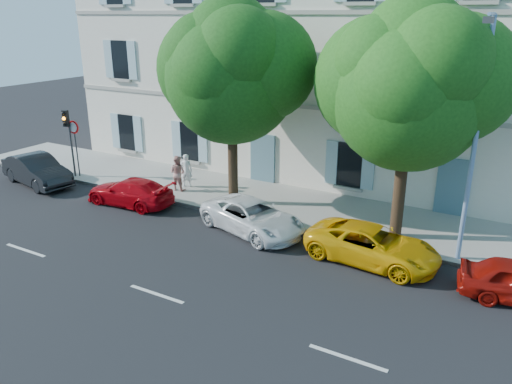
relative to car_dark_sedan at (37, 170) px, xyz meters
The scene contains 15 objects.
ground 11.86m from the car_dark_sedan, ahead, with size 90.00×90.00×0.00m, color black.
sidewalk 12.26m from the car_dark_sedan, 15.75° to the left, with size 36.00×4.50×0.15m, color #A09E96.
kerb 11.86m from the car_dark_sedan, ahead, with size 36.00×0.16×0.16m, color #9E998E.
building 15.78m from the car_dark_sedan, 37.59° to the left, with size 28.00×7.00×12.00m, color silver.
car_dark_sedan is the anchor object (origin of this frame).
car_red_coupe 5.90m from the car_dark_sedan, ahead, with size 1.66×4.07×1.18m, color #B6050E.
car_white_coupe 12.02m from the car_dark_sedan, ahead, with size 2.04×4.42×1.23m, color white.
car_yellow_supercar 16.76m from the car_dark_sedan, ahead, with size 2.07×4.49×1.25m, color #EBA909.
tree_left 11.22m from the car_dark_sedan, 12.88° to the left, with size 5.35×5.35×8.29m.
tree_right 17.77m from the car_dark_sedan, ahead, with size 5.33×5.33×8.20m.
traffic_light 2.50m from the car_dark_sedan, 57.83° to the left, with size 0.30×0.38×3.37m.
road_sign 2.44m from the car_dark_sedan, 56.71° to the left, with size 0.66×0.11×2.85m.
street_lamp 19.74m from the car_dark_sedan, ahead, with size 0.25×1.66×7.84m.
pedestrian_a 7.46m from the car_dark_sedan, 23.70° to the left, with size 0.58×0.38×1.59m, color white.
pedestrian_b 7.20m from the car_dark_sedan, 19.49° to the left, with size 0.80×0.63×1.65m, color tan.
Camera 1 is at (9.01, -13.91, 7.95)m, focal length 35.00 mm.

